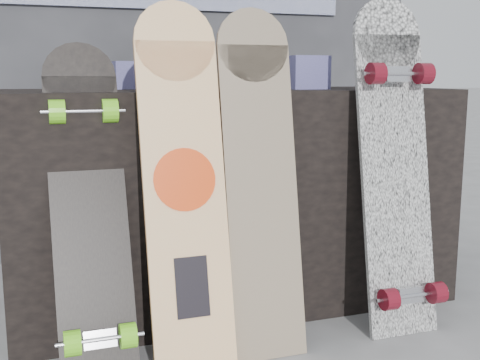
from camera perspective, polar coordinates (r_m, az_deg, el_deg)
name	(u,v)px	position (r m, az deg, el deg)	size (l,w,h in m)	color
ground	(283,354)	(1.94, 4.10, -16.16)	(60.00, 60.00, 0.00)	slate
vendor_table	(232,197)	(2.25, -0.78, -1.62)	(1.60, 0.60, 0.80)	black
booth	(177,22)	(3.04, -6.03, 14.63)	(2.40, 0.22, 2.20)	#2E2E33
merch_box_purple	(139,75)	(2.27, -9.59, 9.77)	(0.18, 0.12, 0.10)	navy
merch_box_small	(305,72)	(2.25, 6.20, 10.10)	(0.14, 0.14, 0.12)	navy
merch_box_flat	(207,80)	(2.35, -3.18, 9.41)	(0.22, 0.10, 0.06)	#D1B78C
longboard_geisha	(184,174)	(1.76, -5.36, 0.53)	(0.24, 0.25, 1.07)	beige
longboard_celtic	(260,171)	(1.83, 1.94, 0.83)	(0.23, 0.21, 1.06)	#CEAE8C
longboard_cascadia	(396,160)	(2.05, 14.57, 1.81)	(0.25, 0.28, 1.11)	white
skateboard_dark	(89,201)	(1.80, -14.15, -1.91)	(0.22, 0.40, 0.95)	black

